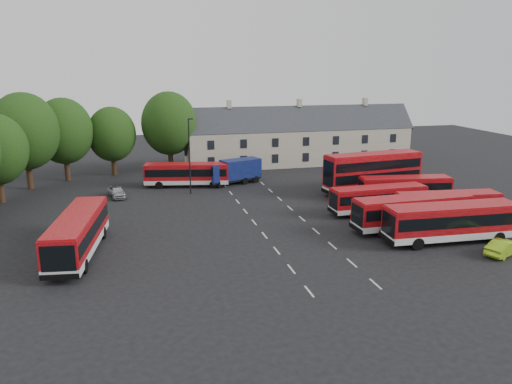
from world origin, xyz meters
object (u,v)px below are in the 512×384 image
bus_dd_south (373,171)px  bus_west (78,231)px  bus_row_a (452,220)px  lime_car (504,247)px  lamppost (190,154)px  box_truck (235,170)px  silver_car (117,192)px

bus_dd_south → bus_west: size_ratio=1.00×
bus_row_a → lime_car: bus_row_a is taller
lime_car → lamppost: bearing=17.1°
box_truck → lime_car: size_ratio=1.89×
silver_car → box_truck: bearing=-0.4°
bus_dd_south → bus_west: bus_dd_south is taller
box_truck → lamppost: lamppost is taller
silver_car → lamppost: lamppost is taller
bus_row_a → lime_car: size_ratio=3.02×
bus_dd_south → lamppost: lamppost is taller
bus_west → silver_car: bus_west is taller
lime_car → lamppost: 34.86m
bus_row_a → lime_car: (2.40, -3.75, -1.38)m
bus_row_a → bus_west: bearing=173.9°
bus_row_a → lamppost: (-20.18, 22.48, 2.81)m
bus_west → silver_car: 18.48m
box_truck → lamppost: bearing=-167.9°
silver_car → lime_car: bearing=-53.8°
bus_dd_south → lime_car: bearing=-93.3°
bus_dd_south → box_truck: size_ratio=1.62×
bus_west → box_truck: size_ratio=1.62×
bus_row_a → bus_west: size_ratio=0.99×
bus_dd_south → lime_car: size_ratio=3.06×
bus_row_a → silver_car: size_ratio=3.07×
bus_dd_south → bus_west: 34.96m
bus_west → lime_car: bus_west is taller
bus_west → lime_car: bearing=-96.5°
lime_car → box_truck: bearing=5.0°
bus_row_a → bus_west: bus_west is taller
silver_car → lamppost: 9.62m
silver_car → lime_car: (31.24, -26.63, -0.01)m
bus_west → lamppost: size_ratio=1.35×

